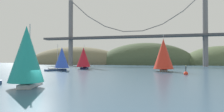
# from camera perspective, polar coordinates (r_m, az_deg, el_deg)

# --- Properties ---
(ground_plane) EXTENTS (360.00, 360.00, 0.00)m
(ground_plane) POSITION_cam_1_polar(r_m,az_deg,el_deg) (27.62, -18.96, -9.04)
(ground_plane) COLOR #385670
(headland_left) EXTENTS (86.54, 44.00, 30.00)m
(headland_left) POSITION_cam_1_polar(r_m,az_deg,el_deg) (172.83, -10.66, -2.33)
(headland_left) COLOR #6B664C
(headland_left) RESTS_ON ground_plane
(headland_right) EXTENTS (55.73, 44.00, 27.85)m
(headland_right) POSITION_cam_1_polar(r_m,az_deg,el_deg) (164.66, 29.13, -2.28)
(headland_right) COLOR #4C5B3D
(headland_right) RESTS_ON ground_plane
(headland_center) EXTENTS (76.53, 44.00, 34.45)m
(headland_center) POSITION_cam_1_polar(r_m,az_deg,el_deg) (158.53, 9.63, -2.45)
(headland_center) COLOR #425138
(headland_center) RESTS_ON ground_plane
(suspension_bridge) EXTENTS (117.15, 6.00, 42.68)m
(suspension_bridge) POSITION_cam_1_polar(r_m,az_deg,el_deg) (120.09, 6.06, 6.37)
(suspension_bridge) COLOR slate
(suspension_bridge) RESTS_ON ground_plane
(sailboat_blue_spinnaker) EXTENTS (7.65, 8.88, 9.19)m
(sailboat_blue_spinnaker) POSITION_cam_1_polar(r_m,az_deg,el_deg) (70.56, -14.45, -0.64)
(sailboat_blue_spinnaker) COLOR navy
(sailboat_blue_spinnaker) RESTS_ON ground_plane
(sailboat_crimson_sail) EXTENTS (6.62, 10.21, 9.90)m
(sailboat_crimson_sail) POSITION_cam_1_polar(r_m,az_deg,el_deg) (80.77, -8.25, -0.50)
(sailboat_crimson_sail) COLOR #191E4C
(sailboat_crimson_sail) RESTS_ON ground_plane
(sailboat_scarlet_sail) EXTENTS (6.53, 10.26, 12.37)m
(sailboat_scarlet_sail) POSITION_cam_1_polar(r_m,az_deg,el_deg) (65.87, 14.69, 0.47)
(sailboat_scarlet_sail) COLOR #B7B2A8
(sailboat_scarlet_sail) RESTS_ON ground_plane
(sailboat_orange_sail) EXTENTS (7.60, 5.33, 7.58)m
(sailboat_orange_sail) POSITION_cam_1_polar(r_m,az_deg,el_deg) (81.82, -23.90, -0.90)
(sailboat_orange_sail) COLOR black
(sailboat_orange_sail) RESTS_ON ground_plane
(sailboat_teal_sail) EXTENTS (5.84, 8.01, 8.93)m
(sailboat_teal_sail) POSITION_cam_1_polar(r_m,az_deg,el_deg) (28.96, -23.52, 0.24)
(sailboat_teal_sail) COLOR white
(sailboat_teal_sail) RESTS_ON ground_plane
(channel_buoy) EXTENTS (1.10, 1.10, 2.64)m
(channel_buoy) POSITION_cam_1_polar(r_m,az_deg,el_deg) (53.63, 20.63, -4.73)
(channel_buoy) COLOR red
(channel_buoy) RESTS_ON ground_plane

